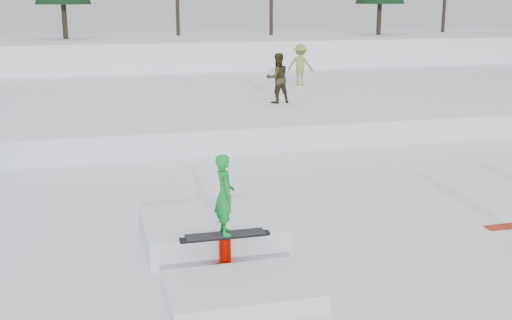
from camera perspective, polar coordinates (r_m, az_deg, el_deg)
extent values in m
plane|color=white|center=(13.02, 0.18, -6.92)|extent=(120.00, 120.00, 0.00)
cube|color=white|center=(41.99, -10.87, 9.08)|extent=(60.00, 14.00, 2.40)
cube|color=white|center=(28.23, -8.49, 5.22)|extent=(50.00, 18.00, 0.80)
cylinder|color=black|center=(40.25, -16.64, 11.69)|extent=(0.30, 0.30, 2.00)
cylinder|color=black|center=(44.14, 10.88, 12.17)|extent=(0.30, 0.30, 2.00)
imported|color=#2D2614|center=(24.69, 1.92, 7.28)|extent=(1.01, 0.83, 1.90)
imported|color=olive|center=(29.98, 3.97, 8.44)|extent=(1.40, 1.27, 1.88)
cube|color=white|center=(12.63, -4.03, -6.31)|extent=(2.60, 2.20, 0.54)
cube|color=white|center=(10.42, -1.27, -11.57)|extent=(2.40, 1.60, 0.30)
cylinder|color=#BC0900|center=(11.54, -2.73, -9.61)|extent=(0.44, 0.44, 0.06)
cylinder|color=#BC0900|center=(11.43, -2.74, -8.37)|extent=(0.20, 0.20, 0.60)
cube|color=black|center=(11.31, -2.76, -6.83)|extent=(1.60, 0.16, 0.06)
cube|color=black|center=(11.29, -2.77, -6.61)|extent=(1.40, 0.28, 0.03)
imported|color=#0D912B|center=(11.06, -2.81, -3.08)|extent=(0.34, 0.52, 1.42)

